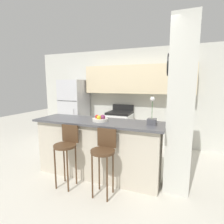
{
  "coord_description": "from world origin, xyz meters",
  "views": [
    {
      "loc": [
        1.29,
        -2.67,
        1.62
      ],
      "look_at": [
        0.0,
        0.68,
        1.05
      ],
      "focal_mm": 28.0,
      "sensor_mm": 36.0,
      "label": 1
    }
  ],
  "objects_px": {
    "orchid_vase": "(152,118)",
    "fruit_bowl": "(100,119)",
    "refrigerator": "(75,111)",
    "bar_stool_right": "(104,152)",
    "stove_range": "(120,128)",
    "bar_stool_left": "(66,147)"
  },
  "relations": [
    {
      "from": "stove_range",
      "to": "bar_stool_left",
      "type": "relative_size",
      "value": 1.1
    },
    {
      "from": "bar_stool_left",
      "to": "fruit_bowl",
      "type": "height_order",
      "value": "fruit_bowl"
    },
    {
      "from": "bar_stool_left",
      "to": "bar_stool_right",
      "type": "height_order",
      "value": "same"
    },
    {
      "from": "bar_stool_left",
      "to": "stove_range",
      "type": "bearing_deg",
      "value": 85.29
    },
    {
      "from": "bar_stool_right",
      "to": "fruit_bowl",
      "type": "xyz_separation_m",
      "value": [
        -0.26,
        0.44,
        0.39
      ]
    },
    {
      "from": "bar_stool_left",
      "to": "bar_stool_right",
      "type": "xyz_separation_m",
      "value": [
        0.64,
        0.0,
        0.0
      ]
    },
    {
      "from": "stove_range",
      "to": "bar_stool_left",
      "type": "bearing_deg",
      "value": -94.71
    },
    {
      "from": "bar_stool_right",
      "to": "orchid_vase",
      "type": "relative_size",
      "value": 2.25
    },
    {
      "from": "refrigerator",
      "to": "orchid_vase",
      "type": "bearing_deg",
      "value": -32.6
    },
    {
      "from": "refrigerator",
      "to": "stove_range",
      "type": "height_order",
      "value": "refrigerator"
    },
    {
      "from": "stove_range",
      "to": "bar_stool_left",
      "type": "distance_m",
      "value": 2.12
    },
    {
      "from": "refrigerator",
      "to": "bar_stool_right",
      "type": "relative_size",
      "value": 1.79
    },
    {
      "from": "bar_stool_right",
      "to": "orchid_vase",
      "type": "xyz_separation_m",
      "value": [
        0.59,
        0.51,
        0.46
      ]
    },
    {
      "from": "refrigerator",
      "to": "fruit_bowl",
      "type": "xyz_separation_m",
      "value": [
        1.56,
        -1.61,
        0.17
      ]
    },
    {
      "from": "refrigerator",
      "to": "fruit_bowl",
      "type": "height_order",
      "value": "refrigerator"
    },
    {
      "from": "orchid_vase",
      "to": "bar_stool_right",
      "type": "bearing_deg",
      "value": -139.54
    },
    {
      "from": "bar_stool_right",
      "to": "fruit_bowl",
      "type": "bearing_deg",
      "value": 120.17
    },
    {
      "from": "stove_range",
      "to": "orchid_vase",
      "type": "relative_size",
      "value": 2.46
    },
    {
      "from": "refrigerator",
      "to": "orchid_vase",
      "type": "relative_size",
      "value": 4.01
    },
    {
      "from": "orchid_vase",
      "to": "fruit_bowl",
      "type": "height_order",
      "value": "orchid_vase"
    },
    {
      "from": "refrigerator",
      "to": "bar_stool_left",
      "type": "height_order",
      "value": "refrigerator"
    },
    {
      "from": "orchid_vase",
      "to": "fruit_bowl",
      "type": "distance_m",
      "value": 0.85
    }
  ]
}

